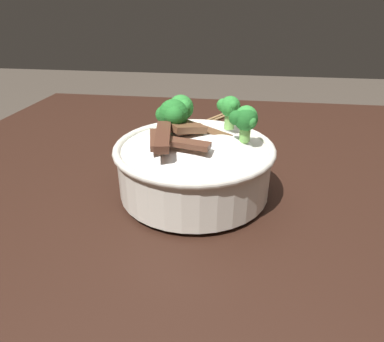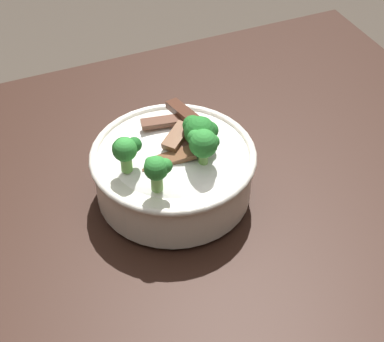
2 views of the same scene
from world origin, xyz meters
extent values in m
cube|color=black|center=(0.00, 0.00, 0.76)|extent=(1.30, 1.02, 0.05)
cube|color=black|center=(0.57, 0.43, 0.37)|extent=(0.08, 0.08, 0.73)
cylinder|color=silver|center=(0.08, 0.09, 0.79)|extent=(0.10, 0.10, 0.01)
cylinder|color=silver|center=(0.08, 0.09, 0.83)|extent=(0.24, 0.24, 0.08)
torus|color=silver|center=(0.08, 0.09, 0.87)|extent=(0.25, 0.25, 0.01)
ellipsoid|color=white|center=(0.08, 0.09, 0.86)|extent=(0.20, 0.20, 0.07)
cube|color=#4C2B1E|center=(0.11, 0.14, 0.90)|extent=(0.03, 0.08, 0.02)
cube|color=brown|center=(0.08, 0.09, 0.90)|extent=(0.06, 0.05, 0.02)
cube|color=#563323|center=(0.08, 0.14, 0.90)|extent=(0.07, 0.03, 0.01)
cube|color=#4C2B1E|center=(0.10, 0.08, 0.90)|extent=(0.06, 0.05, 0.02)
cube|color=brown|center=(0.10, 0.08, 0.90)|extent=(0.04, 0.05, 0.02)
cube|color=#563323|center=(0.13, 0.13, 0.89)|extent=(0.03, 0.06, 0.01)
cube|color=brown|center=(0.06, 0.07, 0.89)|extent=(0.08, 0.04, 0.03)
cylinder|color=#7AB256|center=(0.11, 0.04, 0.89)|extent=(0.01, 0.01, 0.03)
sphere|color=#2D8433|center=(0.11, 0.04, 0.92)|extent=(0.04, 0.04, 0.04)
sphere|color=#2D8433|center=(0.12, 0.04, 0.92)|extent=(0.02, 0.02, 0.02)
sphere|color=#2D8433|center=(0.10, 0.06, 0.92)|extent=(0.02, 0.02, 0.02)
cylinder|color=#5B9947|center=(0.11, 0.07, 0.89)|extent=(0.01, 0.01, 0.02)
sphere|color=#237028|center=(0.11, 0.07, 0.92)|extent=(0.05, 0.05, 0.05)
sphere|color=#237028|center=(0.13, 0.07, 0.92)|extent=(0.03, 0.03, 0.03)
sphere|color=#237028|center=(0.11, 0.09, 0.92)|extent=(0.03, 0.03, 0.03)
cylinder|color=#7AB256|center=(0.03, 0.02, 0.89)|extent=(0.02, 0.02, 0.03)
sphere|color=#2D8433|center=(0.03, 0.02, 0.92)|extent=(0.03, 0.03, 0.03)
sphere|color=#2D8433|center=(0.04, 0.02, 0.92)|extent=(0.02, 0.02, 0.02)
sphere|color=#2D8433|center=(0.02, 0.03, 0.92)|extent=(0.02, 0.02, 0.02)
cylinder|color=#6BA84C|center=(0.00, 0.08, 0.89)|extent=(0.01, 0.01, 0.02)
sphere|color=#1E6023|center=(0.00, 0.08, 0.92)|extent=(0.04, 0.04, 0.04)
sphere|color=#1E6023|center=(0.02, 0.08, 0.92)|extent=(0.02, 0.02, 0.02)
sphere|color=#1E6023|center=(0.00, 0.09, 0.91)|extent=(0.02, 0.02, 0.02)
cylinder|color=#6BA84C|center=(0.00, 0.08, 0.89)|extent=(0.02, 0.02, 0.03)
sphere|color=green|center=(0.00, 0.08, 0.92)|extent=(0.03, 0.03, 0.03)
sphere|color=green|center=(0.01, 0.07, 0.92)|extent=(0.02, 0.02, 0.02)
sphere|color=green|center=(-0.01, 0.09, 0.92)|extent=(0.02, 0.02, 0.02)
camera|label=1|loc=(0.01, 0.56, 1.07)|focal=31.10mm
camera|label=2|loc=(-0.17, -0.56, 1.48)|focal=57.68mm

